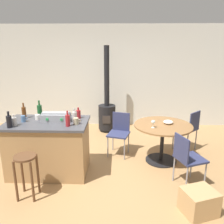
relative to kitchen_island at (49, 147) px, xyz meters
The scene contains 23 objects.
ground_plane 0.93m from the kitchen_island, ahead, with size 8.80×8.80×0.00m, color #A37A4C.
back_wall 2.91m from the kitchen_island, 73.46° to the left, with size 8.00×0.10×2.70m, color beige.
kitchen_island is the anchor object (origin of this frame).
wooden_stool 0.71m from the kitchen_island, 99.85° to the right, with size 0.32×0.32×0.66m.
dining_table 2.09m from the kitchen_island, 12.87° to the left, with size 1.08×1.08×0.74m.
folding_chair_near 2.30m from the kitchen_island, ahead, with size 0.52×0.52×0.86m.
folding_chair_far 2.85m from the kitchen_island, 19.90° to the left, with size 0.57×0.57×0.87m.
folding_chair_left 1.45m from the kitchen_island, 32.07° to the left, with size 0.49×0.49×0.85m.
wood_stove 2.29m from the kitchen_island, 66.72° to the left, with size 0.44×0.45×2.17m.
toolbox 0.56m from the kitchen_island, 17.88° to the left, with size 0.48×0.22×0.15m.
bottle_0 0.66m from the kitchen_island, 127.64° to the left, with size 0.08×0.08×0.31m.
bottle_1 0.73m from the kitchen_island, ahead, with size 0.08×0.08×0.23m.
bottle_2 0.73m from the kitchen_island, 156.99° to the right, with size 0.08×0.08×0.18m.
bottle_3 0.80m from the kitchen_island, 148.66° to the right, with size 0.08×0.08×0.26m.
bottle_4 0.72m from the kitchen_island, 26.90° to the right, with size 0.07×0.07×0.25m.
bottle_5 0.75m from the kitchen_island, 157.13° to the left, with size 0.07×0.07×0.28m.
bottle_6 0.77m from the kitchen_island, 23.14° to the left, with size 0.08×0.08×0.19m.
cup_0 0.74m from the kitchen_island, 12.43° to the right, with size 0.12×0.08×0.11m.
cup_1 0.65m from the kitchen_island, behind, with size 0.11×0.07×0.11m.
cup_2 0.55m from the kitchen_island, 148.78° to the left, with size 0.12×0.08×0.09m.
wine_glass 1.89m from the kitchen_island, ahead, with size 0.07×0.07×0.14m.
serving_bowl 2.23m from the kitchen_island, 13.76° to the left, with size 0.18×0.18×0.07m, color white.
cardboard_box 2.50m from the kitchen_island, 23.39° to the right, with size 0.42×0.36×0.34m, color tan.
Camera 1 is at (0.41, -3.73, 2.17)m, focal length 37.14 mm.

